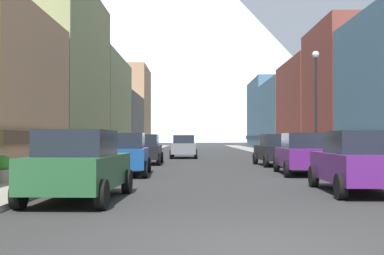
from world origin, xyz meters
name	(u,v)px	position (x,y,z in m)	size (l,w,h in m)	color
ground_plane	(256,244)	(0.00, 0.00, 0.00)	(400.00, 400.00, 0.00)	#2F2F2F
sidewalk_left	(129,155)	(-6.25, 35.00, 0.07)	(2.50, 100.00, 0.15)	gray
sidewalk_right	(276,155)	(6.25, 35.00, 0.07)	(2.50, 100.00, 0.15)	gray
storefront_left_2	(23,78)	(-12.19, 25.75, 5.52)	(9.68, 13.12, 11.40)	#8C9966
storefront_left_3	(81,108)	(-11.33, 39.49, 4.40)	(7.96, 13.95, 9.11)	#8C9966
storefront_left_4	(106,124)	(-11.37, 53.69, 3.30)	(8.04, 13.63, 6.85)	#66605B
storefront_left_5	(117,109)	(-11.92, 66.47, 5.78)	(9.13, 11.52, 11.93)	tan
storefront_right_2	(365,95)	(11.03, 26.87, 4.50)	(7.36, 8.58, 9.32)	brown
storefront_right_3	(329,110)	(11.36, 37.20, 4.05)	(8.02, 11.54, 8.41)	brown
storefront_right_4	(297,118)	(11.14, 49.67, 3.88)	(7.58, 12.95, 8.05)	slate
storefront_right_5	(278,116)	(11.25, 62.94, 4.67)	(7.79, 13.55, 9.67)	slate
car_left_0	(78,165)	(-3.80, 5.09, 0.90)	(2.21, 4.47, 1.78)	#265933
car_left_1	(124,154)	(-3.80, 13.56, 0.90)	(2.23, 4.48, 1.78)	#19478C
car_left_2	(144,149)	(-3.80, 22.41, 0.90)	(2.11, 4.42, 1.78)	black
car_right_0	(357,162)	(3.80, 6.84, 0.90)	(2.19, 4.46, 1.78)	#591E72
car_right_1	(302,154)	(3.80, 13.94, 0.90)	(2.21, 4.47, 1.78)	#591E72
car_right_2	(276,150)	(3.80, 20.66, 0.90)	(2.24, 4.48, 1.78)	black
car_driving_0	(183,146)	(-1.60, 31.41, 0.90)	(2.06, 4.40, 1.78)	slate
potted_plant_0	(1,168)	(-7.00, 8.44, 0.61)	(0.52, 0.52, 0.89)	gray
potted_plant_1	(378,158)	(7.00, 13.81, 0.72)	(0.64, 0.64, 1.02)	#4C4C51
pedestrian_1	(99,150)	(-6.25, 21.19, 0.85)	(0.36, 0.36, 1.53)	brown
pedestrian_2	(95,151)	(-6.25, 20.15, 0.86)	(0.36, 0.36, 1.55)	navy
streetlamp_right	(315,91)	(5.35, 17.96, 3.99)	(0.36, 0.36, 5.86)	black
mountain_backdrop	(140,18)	(-28.12, 260.00, 65.72)	(233.54, 233.54, 131.43)	silver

